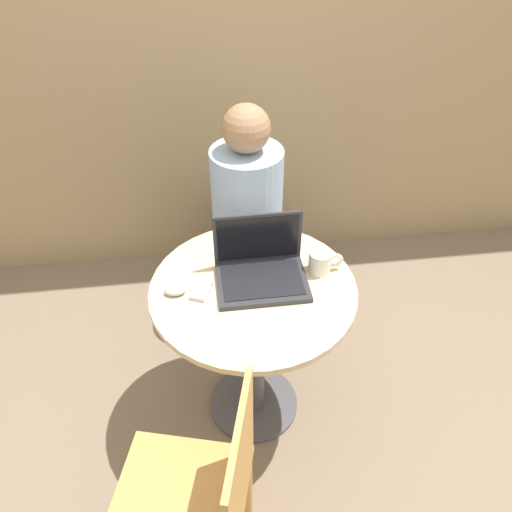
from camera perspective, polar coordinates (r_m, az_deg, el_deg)
The scene contains 9 objects.
ground_plane at distance 2.36m, azimuth -0.26°, elevation -16.53°, with size 12.00×12.00×0.00m, color #7F6B56.
back_wall at distance 2.53m, azimuth -3.86°, elevation 24.62°, with size 7.00×0.05×2.60m.
round_table at distance 1.94m, azimuth -0.31°, elevation -7.79°, with size 0.75×0.75×0.73m.
laptop at distance 1.80m, azimuth 0.54°, elevation -1.36°, with size 0.32×0.24×0.23m.
cell_phone at distance 1.78m, azimuth -6.27°, elevation -3.96°, with size 0.09×0.11×0.02m.
computer_mouse at distance 1.78m, azimuth -9.22°, elevation -3.97°, with size 0.08×0.05×0.03m.
coffee_cup at distance 1.84m, azimuth 7.46°, elevation -0.64°, with size 0.13×0.08×0.09m.
chair_empty at distance 1.66m, azimuth -6.27°, elevation -26.01°, with size 0.49×0.49×0.88m.
person_seated at distance 2.48m, azimuth -1.01°, elevation 3.12°, with size 0.34×0.52×1.15m.
Camera 1 is at (-0.15, -1.29, 1.97)m, focal length 35.00 mm.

